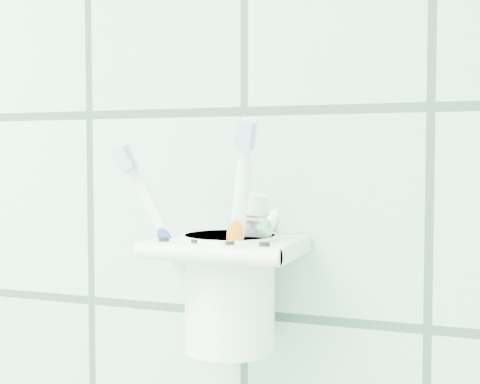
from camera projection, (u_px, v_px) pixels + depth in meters
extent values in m
cube|color=white|center=(242.00, 252.00, 0.60)|extent=(0.05, 0.02, 0.03)
cube|color=white|center=(227.00, 247.00, 0.57)|extent=(0.12, 0.09, 0.01)
cylinder|color=white|center=(206.00, 254.00, 0.53)|extent=(0.12, 0.01, 0.01)
cylinder|color=black|center=(164.00, 240.00, 0.55)|extent=(0.01, 0.01, 0.00)
cylinder|color=black|center=(196.00, 242.00, 0.54)|extent=(0.01, 0.01, 0.00)
cylinder|color=black|center=(230.00, 243.00, 0.53)|extent=(0.01, 0.01, 0.00)
cylinder|color=black|center=(264.00, 245.00, 0.52)|extent=(0.01, 0.01, 0.00)
cylinder|color=white|center=(230.00, 292.00, 0.58)|extent=(0.08, 0.08, 0.10)
cylinder|color=white|center=(230.00, 238.00, 0.57)|extent=(0.09, 0.09, 0.01)
cylinder|color=black|center=(230.00, 237.00, 0.57)|extent=(0.07, 0.07, 0.00)
cylinder|color=white|center=(218.00, 251.00, 0.57)|extent=(0.08, 0.03, 0.14)
cylinder|color=white|center=(218.00, 151.00, 0.57)|extent=(0.02, 0.01, 0.02)
cube|color=silver|center=(215.00, 136.00, 0.56)|extent=(0.02, 0.01, 0.02)
cube|color=white|center=(218.00, 136.00, 0.57)|extent=(0.02, 0.01, 0.03)
ellipsoid|color=#1E38A5|center=(216.00, 230.00, 0.57)|extent=(0.02, 0.01, 0.03)
cylinder|color=white|center=(214.00, 245.00, 0.58)|extent=(0.07, 0.07, 0.15)
cylinder|color=white|center=(214.00, 142.00, 0.58)|extent=(0.02, 0.02, 0.02)
cube|color=silver|center=(211.00, 126.00, 0.57)|extent=(0.02, 0.02, 0.03)
cube|color=white|center=(214.00, 126.00, 0.58)|extent=(0.02, 0.02, 0.03)
ellipsoid|color=green|center=(211.00, 224.00, 0.58)|extent=(0.02, 0.02, 0.03)
cylinder|color=white|center=(225.00, 248.00, 0.57)|extent=(0.04, 0.05, 0.16)
cylinder|color=white|center=(225.00, 142.00, 0.56)|extent=(0.01, 0.01, 0.02)
cube|color=silver|center=(223.00, 126.00, 0.56)|extent=(0.02, 0.01, 0.02)
cube|color=white|center=(226.00, 126.00, 0.56)|extent=(0.02, 0.01, 0.03)
ellipsoid|color=orange|center=(223.00, 226.00, 0.56)|extent=(0.02, 0.01, 0.03)
cube|color=silver|center=(240.00, 280.00, 0.57)|extent=(0.05, 0.02, 0.10)
cube|color=silver|center=(240.00, 334.00, 0.58)|extent=(0.04, 0.00, 0.01)
cone|color=silver|center=(240.00, 219.00, 0.57)|extent=(0.03, 0.03, 0.02)
cylinder|color=white|center=(240.00, 204.00, 0.57)|extent=(0.03, 0.03, 0.02)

